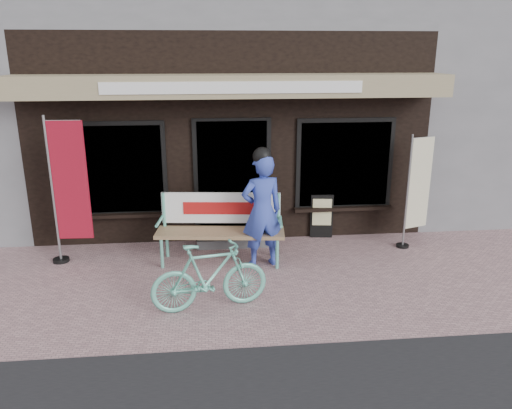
{
  "coord_description": "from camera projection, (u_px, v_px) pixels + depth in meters",
  "views": [
    {
      "loc": [
        -0.44,
        -6.5,
        3.29
      ],
      "look_at": [
        0.29,
        0.7,
        1.05
      ],
      "focal_mm": 35.0,
      "sensor_mm": 36.0,
      "label": 1
    }
  ],
  "objects": [
    {
      "name": "nobori_red",
      "position": [
        68.0,
        189.0,
        7.77
      ],
      "size": [
        0.69,
        0.27,
        2.37
      ],
      "rotation": [
        0.0,
        0.0,
        -0.05
      ],
      "color": "gray",
      "rests_on": "ground"
    },
    {
      "name": "ground",
      "position": [
        241.0,
        289.0,
        7.19
      ],
      "size": [
        70.0,
        70.0,
        0.0
      ],
      "primitive_type": "plane",
      "color": "#A88083",
      "rests_on": "ground"
    },
    {
      "name": "bicycle",
      "position": [
        210.0,
        276.0,
        6.51
      ],
      "size": [
        1.6,
        0.7,
        0.93
      ],
      "primitive_type": "imported",
      "rotation": [
        0.0,
        0.0,
        1.75
      ],
      "color": "#64C3AB",
      "rests_on": "ground"
    },
    {
      "name": "nobori_cream",
      "position": [
        417.0,
        189.0,
        8.5
      ],
      "size": [
        0.58,
        0.3,
        1.98
      ],
      "rotation": [
        0.0,
        0.0,
        0.32
      ],
      "color": "gray",
      "rests_on": "ground"
    },
    {
      "name": "bench",
      "position": [
        221.0,
        222.0,
        8.01
      ],
      "size": [
        2.08,
        0.75,
        1.1
      ],
      "rotation": [
        0.0,
        0.0,
        -0.11
      ],
      "color": "#64C3AB",
      "rests_on": "ground"
    },
    {
      "name": "storefront",
      "position": [
        224.0,
        65.0,
        11.02
      ],
      "size": [
        7.0,
        6.77,
        6.0
      ],
      "color": "black",
      "rests_on": "ground"
    },
    {
      "name": "person",
      "position": [
        262.0,
        209.0,
        7.74
      ],
      "size": [
        0.73,
        0.56,
        1.91
      ],
      "rotation": [
        0.0,
        0.0,
        0.21
      ],
      "color": "#3246AE",
      "rests_on": "ground"
    },
    {
      "name": "menu_stand",
      "position": [
        322.0,
        216.0,
        9.07
      ],
      "size": [
        0.41,
        0.13,
        0.81
      ],
      "rotation": [
        0.0,
        0.0,
        -0.12
      ],
      "color": "black",
      "rests_on": "ground"
    }
  ]
}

